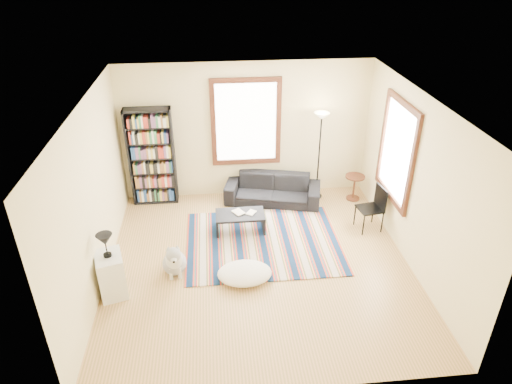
{
  "coord_description": "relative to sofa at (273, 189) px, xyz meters",
  "views": [
    {
      "loc": [
        -0.67,
        -6.11,
        4.78
      ],
      "look_at": [
        0.0,
        0.5,
        1.1
      ],
      "focal_mm": 32.0,
      "sensor_mm": 36.0,
      "label": 1
    }
  ],
  "objects": [
    {
      "name": "wall_left",
      "position": [
        -3.05,
        -2.05,
        1.12
      ],
      "size": [
        0.1,
        5.0,
        2.8
      ],
      "primitive_type": "cube",
      "color": "beige",
      "rests_on": "floor"
    },
    {
      "name": "window_right",
      "position": [
        1.97,
        -1.25,
        1.32
      ],
      "size": [
        0.06,
        1.2,
        1.6
      ],
      "primitive_type": "cube",
      "color": "white",
      "rests_on": "wall_right"
    },
    {
      "name": "floor_cushion",
      "position": [
        -0.78,
        -2.42,
        -0.17
      ],
      "size": [
        1.02,
        0.86,
        0.22
      ],
      "primitive_type": "ellipsoid",
      "rotation": [
        0.0,
        0.0,
        -0.26
      ],
      "color": "silver",
      "rests_on": "floor"
    },
    {
      "name": "coffee_table",
      "position": [
        -0.75,
        -1.02,
        -0.1
      ],
      "size": [
        0.95,
        0.59,
        0.36
      ],
      "primitive_type": "cube",
      "rotation": [
        0.0,
        0.0,
        -0.11
      ],
      "color": "black",
      "rests_on": "floor"
    },
    {
      "name": "book_b",
      "position": [
        -0.6,
        -0.97,
        0.09
      ],
      "size": [
        0.23,
        0.24,
        0.01
      ],
      "primitive_type": "imported",
      "rotation": [
        0.0,
        0.0,
        -0.6
      ],
      "color": "beige",
      "rests_on": "coffee_table"
    },
    {
      "name": "table_lamp",
      "position": [
        -2.8,
        -2.55,
        0.61
      ],
      "size": [
        0.31,
        0.31,
        0.38
      ],
      "primitive_type": null,
      "rotation": [
        0.0,
        0.0,
        0.39
      ],
      "color": "black",
      "rests_on": "white_cabinet"
    },
    {
      "name": "wall_back",
      "position": [
        -0.5,
        0.5,
        1.12
      ],
      "size": [
        5.0,
        0.1,
        2.8
      ],
      "primitive_type": "cube",
      "color": "beige",
      "rests_on": "floor"
    },
    {
      "name": "floor_lamp",
      "position": [
        0.95,
        0.1,
        0.65
      ],
      "size": [
        0.31,
        0.31,
        1.86
      ],
      "primitive_type": null,
      "rotation": [
        0.0,
        0.0,
        0.03
      ],
      "color": "black",
      "rests_on": "floor"
    },
    {
      "name": "dog",
      "position": [
        -1.9,
        -2.13,
        0.02
      ],
      "size": [
        0.49,
        0.65,
        0.61
      ],
      "primitive_type": null,
      "rotation": [
        0.0,
        0.0,
        0.09
      ],
      "color": "#B7B7B7",
      "rests_on": "floor"
    },
    {
      "name": "book_a",
      "position": [
        -0.85,
        -1.02,
        0.09
      ],
      "size": [
        0.28,
        0.26,
        0.02
      ],
      "primitive_type": "imported",
      "rotation": [
        0.0,
        0.0,
        0.55
      ],
      "color": "beige",
      "rests_on": "coffee_table"
    },
    {
      "name": "wall_front",
      "position": [
        -0.5,
        -4.6,
        1.12
      ],
      "size": [
        5.0,
        0.1,
        2.8
      ],
      "primitive_type": "cube",
      "color": "beige",
      "rests_on": "floor"
    },
    {
      "name": "ceiling",
      "position": [
        -0.5,
        -2.05,
        2.57
      ],
      "size": [
        5.0,
        5.0,
        0.1
      ],
      "primitive_type": "cube",
      "color": "white",
      "rests_on": "floor"
    },
    {
      "name": "window_back",
      "position": [
        -0.5,
        0.42,
        1.32
      ],
      "size": [
        1.2,
        0.06,
        1.6
      ],
      "primitive_type": "cube",
      "color": "white",
      "rests_on": "wall_back"
    },
    {
      "name": "floor",
      "position": [
        -0.5,
        -2.05,
        -0.33
      ],
      "size": [
        5.0,
        5.0,
        0.1
      ],
      "primitive_type": "cube",
      "color": "tan",
      "rests_on": "ground"
    },
    {
      "name": "rug",
      "position": [
        -0.37,
        -1.46,
        -0.27
      ],
      "size": [
        2.73,
        2.19,
        0.02
      ],
      "primitive_type": "cube",
      "color": "#0C213E",
      "rests_on": "floor"
    },
    {
      "name": "side_table",
      "position": [
        1.7,
        -0.07,
        -0.01
      ],
      "size": [
        0.47,
        0.47,
        0.54
      ],
      "primitive_type": "cylinder",
      "rotation": [
        0.0,
        0.0,
        -0.18
      ],
      "color": "#451B11",
      "rests_on": "floor"
    },
    {
      "name": "wall_right",
      "position": [
        2.05,
        -2.05,
        1.12
      ],
      "size": [
        0.1,
        5.0,
        2.8
      ],
      "primitive_type": "cube",
      "color": "beige",
      "rests_on": "floor"
    },
    {
      "name": "folding_chair",
      "position": [
        1.65,
        -1.2,
        0.15
      ],
      "size": [
        0.48,
        0.46,
        0.86
      ],
      "primitive_type": "cube",
      "rotation": [
        0.0,
        0.0,
        0.16
      ],
      "color": "black",
      "rests_on": "floor"
    },
    {
      "name": "white_cabinet",
      "position": [
        -2.8,
        -2.55,
        0.07
      ],
      "size": [
        0.5,
        0.58,
        0.7
      ],
      "primitive_type": "cube",
      "rotation": [
        0.0,
        0.0,
        0.27
      ],
      "color": "silver",
      "rests_on": "floor"
    },
    {
      "name": "sofa",
      "position": [
        0.0,
        0.0,
        0.0
      ],
      "size": [
        2.05,
        1.2,
        0.56
      ],
      "primitive_type": "imported",
      "rotation": [
        0.0,
        0.0,
        -0.24
      ],
      "color": "black",
      "rests_on": "floor"
    },
    {
      "name": "bookshelf",
      "position": [
        -2.4,
        0.27,
        0.72
      ],
      "size": [
        0.9,
        0.3,
        2.0
      ],
      "primitive_type": "cube",
      "color": "black",
      "rests_on": "floor"
    }
  ]
}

